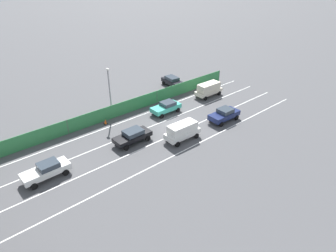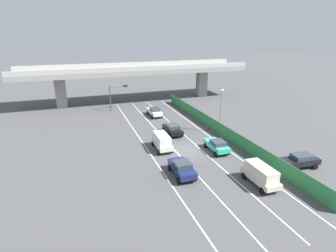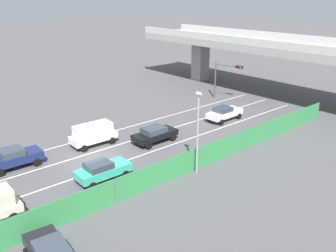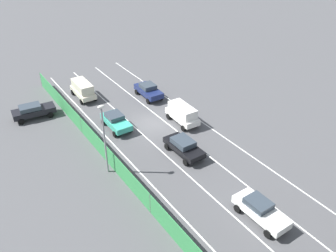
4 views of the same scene
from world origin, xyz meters
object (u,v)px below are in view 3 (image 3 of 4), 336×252
Objects in this scene: traffic_light at (225,73)px; street_lamp at (198,125)px; car_van_white at (93,133)px; traffic_cone at (200,158)px; car_taxi_teal at (102,170)px; car_sedan_navy at (14,157)px; car_sedan_black at (155,134)px; car_sedan_white at (224,113)px.

traffic_light is 0.73× the size of street_lamp.
street_lamp is at bearing 17.02° from car_van_white.
traffic_cone is (9.15, 4.97, -0.85)m from car_van_white.
car_taxi_teal is 7.91m from car_sedan_navy.
car_sedan_black is at bearing -71.45° from traffic_light.
car_sedan_navy is (-3.51, -22.05, 0.03)m from car_sedan_white.
car_van_white is at bearing -83.87° from traffic_light.
car_taxi_teal is 0.95× the size of car_sedan_black.
traffic_light reaches higher than car_taxi_teal.
traffic_cone is at bearing -54.94° from traffic_light.
car_sedan_white is 9.06m from traffic_light.
car_van_white is 21.52m from traffic_light.
traffic_cone is (9.28, 12.31, -0.59)m from car_sedan_navy.
car_sedan_navy is 1.00× the size of car_van_white.
traffic_light is (-2.15, 28.60, 2.63)m from car_sedan_navy.
traffic_light reaches higher than car_sedan_black.
car_sedan_white is at bearing 89.32° from car_sedan_black.
car_sedan_navy is 15.43m from traffic_cone.
traffic_cone is at bearing 2.08° from car_sedan_black.
car_taxi_teal is 25.96m from traffic_light.
car_van_white reaches higher than car_taxi_teal.
car_van_white is (0.13, 7.34, 0.27)m from car_sedan_navy.
car_sedan_navy reaches higher than car_taxi_teal.
car_sedan_navy is 6.22× the size of traffic_cone.
traffic_light is (-2.29, 21.26, 2.36)m from car_van_white.
car_sedan_black is at bearing -177.92° from traffic_cone.
car_sedan_black is 0.67× the size of street_lamp.
car_sedan_black is at bearing 112.60° from car_taxi_teal.
car_sedan_white is 11.34m from traffic_cone.
car_sedan_black is 6.38× the size of traffic_cone.
car_sedan_navy is 15.27m from street_lamp.
car_sedan_white is 18.00m from car_taxi_teal.
car_van_white is at bearing -151.51° from traffic_cone.
traffic_cone is at bearing 126.22° from street_lamp.
traffic_light is (-5.54, 16.51, 2.67)m from car_sedan_black.
car_taxi_teal is 7.17m from car_van_white.
street_lamp is (10.58, 10.54, 3.19)m from car_sedan_navy.
traffic_light is at bearing 108.55° from car_sedan_black.
street_lamp is at bearing -58.43° from car_sedan_white.
car_taxi_teal is at bearing -108.39° from traffic_cone.
car_sedan_black is (-3.24, 7.78, -0.00)m from car_taxi_teal.
car_van_white is at bearing -162.98° from street_lamp.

